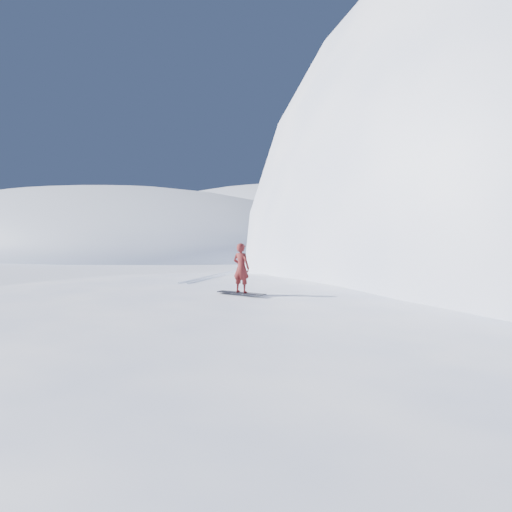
% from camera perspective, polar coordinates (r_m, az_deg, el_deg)
% --- Properties ---
extents(ground, '(400.00, 400.00, 0.00)m').
position_cam_1_polar(ground, '(15.68, -10.58, -12.86)').
color(ground, white).
rests_on(ground, ground).
extents(near_ridge, '(36.00, 28.00, 4.80)m').
position_cam_1_polar(near_ridge, '(17.59, -1.85, -11.07)').
color(near_ridge, white).
rests_on(near_ridge, ground).
extents(peak_shoulder, '(28.00, 24.00, 18.00)m').
position_cam_1_polar(peak_shoulder, '(32.24, 28.17, -4.97)').
color(peak_shoulder, white).
rests_on(peak_shoulder, ground).
extents(far_ridge_a, '(120.00, 70.00, 28.00)m').
position_cam_1_polar(far_ridge_a, '(107.10, -20.81, 0.52)').
color(far_ridge_a, white).
rests_on(far_ridge_a, ground).
extents(far_ridge_c, '(140.00, 90.00, 36.00)m').
position_cam_1_polar(far_ridge_c, '(131.58, 4.95, 1.13)').
color(far_ridge_c, white).
rests_on(far_ridge_c, ground).
extents(wind_bumps, '(16.00, 14.40, 1.00)m').
position_cam_1_polar(wind_bumps, '(17.66, -7.77, -11.04)').
color(wind_bumps, white).
rests_on(wind_bumps, ground).
extents(snowboard, '(1.64, 0.42, 0.03)m').
position_cam_1_polar(snowboard, '(14.01, -1.86, -4.63)').
color(snowboard, black).
rests_on(snowboard, near_ridge).
extents(snowboarder, '(0.58, 0.40, 1.51)m').
position_cam_1_polar(snowboarder, '(13.92, -1.86, -1.49)').
color(snowboarder, maroon).
rests_on(snowboarder, snowboard).
extents(board_tracks, '(1.35, 5.94, 0.04)m').
position_cam_1_polar(board_tracks, '(19.65, -5.18, -2.43)').
color(board_tracks, silver).
rests_on(board_tracks, ground).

